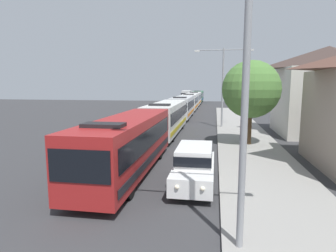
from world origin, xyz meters
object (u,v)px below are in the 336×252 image
at_px(bus_fourth_in_line, 190,101).
at_px(white_suv, 194,164).
at_px(box_truck_oncoming, 187,96).
at_px(bus_second_in_line, 167,117).
at_px(bus_rear, 195,98).
at_px(streetlamp_near, 247,61).
at_px(bus_lead, 128,142).
at_px(bus_middle, 183,106).
at_px(roadside_tree, 251,89).
at_px(streetlamp_mid, 223,79).
at_px(bus_tail_end, 198,96).

bearing_deg(bus_fourth_in_line, white_suv, -84.70).
bearing_deg(box_truck_oncoming, bus_second_in_line, -86.40).
bearing_deg(bus_rear, streetlamp_near, -84.64).
relative_size(bus_lead, bus_second_in_line, 0.92).
distance_m(bus_middle, roadside_tree, 19.62).
relative_size(bus_middle, bus_fourth_in_line, 1.02).
relative_size(bus_middle, white_suv, 2.23).
bearing_deg(bus_fourth_in_line, streetlamp_mid, -75.71).
bearing_deg(bus_middle, bus_tail_end, 90.00).
height_order(bus_lead, bus_middle, same).
height_order(box_truck_oncoming, streetlamp_near, streetlamp_near).
bearing_deg(bus_fourth_in_line, bus_lead, -90.00).
distance_m(bus_tail_end, streetlamp_mid, 46.38).
height_order(bus_rear, streetlamp_mid, streetlamp_mid).
height_order(bus_lead, bus_second_in_line, same).
height_order(bus_fourth_in_line, streetlamp_mid, streetlamp_mid).
bearing_deg(bus_middle, box_truck_oncoming, 94.86).
xyz_separation_m(white_suv, streetlamp_mid, (1.70, 18.69, 4.37)).
xyz_separation_m(bus_middle, white_suv, (3.70, -27.47, -0.66)).
relative_size(streetlamp_mid, roadside_tree, 1.31).
bearing_deg(box_truck_oncoming, bus_rear, -76.81).
height_order(streetlamp_mid, roadside_tree, streetlamp_mid).
height_order(bus_lead, roadside_tree, roadside_tree).
height_order(box_truck_oncoming, streetlamp_mid, streetlamp_mid).
bearing_deg(bus_fourth_in_line, roadside_tree, -76.45).
xyz_separation_m(bus_rear, roadside_tree, (7.33, -42.76, 2.75)).
distance_m(bus_tail_end, streetlamp_near, 70.19).
height_order(white_suv, streetlamp_near, streetlamp_near).
bearing_deg(white_suv, bus_tail_end, 93.28).
height_order(bus_middle, streetlamp_near, streetlamp_near).
distance_m(streetlamp_near, roadside_tree, 14.93).
relative_size(bus_rear, box_truck_oncoming, 1.34).
height_order(bus_fourth_in_line, roadside_tree, roadside_tree).
xyz_separation_m(bus_fourth_in_line, streetlamp_mid, (5.40, -21.19, 3.71)).
bearing_deg(bus_second_in_line, bus_tail_end, 90.00).
distance_m(bus_second_in_line, streetlamp_mid, 8.12).
height_order(bus_fourth_in_line, bus_tail_end, same).
relative_size(bus_fourth_in_line, streetlamp_near, 1.29).
bearing_deg(bus_rear, white_suv, -85.95).
relative_size(white_suv, box_truck_oncoming, 0.61).
bearing_deg(bus_middle, bus_rear, 90.00).
xyz_separation_m(bus_fourth_in_line, bus_tail_end, (0.00, 24.72, 0.00)).
bearing_deg(box_truck_oncoming, streetlamp_mid, -79.65).
bearing_deg(bus_second_in_line, streetlamp_mid, 41.60).
height_order(bus_lead, white_suv, bus_lead).
height_order(bus_rear, white_suv, bus_rear).
xyz_separation_m(bus_second_in_line, bus_fourth_in_line, (-0.00, 25.98, -0.00)).
height_order(bus_fourth_in_line, white_suv, bus_fourth_in_line).
relative_size(bus_lead, streetlamp_mid, 1.33).
bearing_deg(roadside_tree, bus_tail_end, 97.57).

